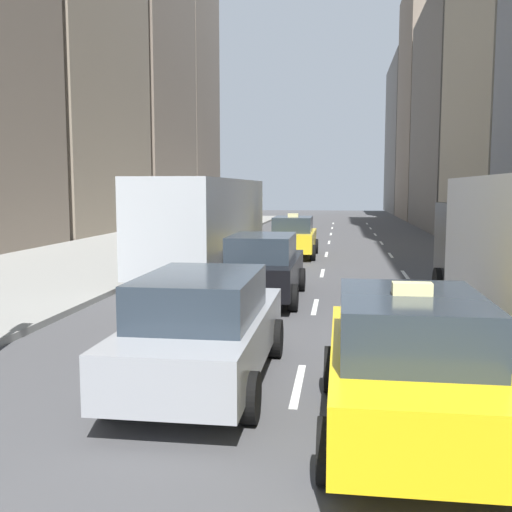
% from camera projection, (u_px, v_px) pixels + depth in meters
% --- Properties ---
extents(sidewalk_left, '(8.00, 66.00, 0.15)m').
position_uv_depth(sidewalk_left, '(128.00, 248.00, 28.95)').
color(sidewalk_left, gray).
rests_on(sidewalk_left, ground).
extents(lane_markings, '(5.72, 56.00, 0.01)m').
position_uv_depth(lane_markings, '(325.00, 262.00, 23.69)').
color(lane_markings, white).
rests_on(lane_markings, ground).
extents(taxi_lead, '(2.02, 4.40, 1.87)m').
position_uv_depth(taxi_lead, '(293.00, 236.00, 25.64)').
color(taxi_lead, yellow).
rests_on(taxi_lead, ground).
extents(taxi_second, '(2.02, 4.40, 1.87)m').
position_uv_depth(taxi_second, '(408.00, 363.00, 7.03)').
color(taxi_second, yellow).
rests_on(taxi_second, ground).
extents(sedan_black_near, '(2.02, 4.65, 1.73)m').
position_uv_depth(sedan_black_near, '(263.00, 267.00, 15.69)').
color(sedan_black_near, black).
rests_on(sedan_black_near, ground).
extents(sedan_silver_behind, '(2.02, 4.84, 1.70)m').
position_uv_depth(sedan_silver_behind, '(204.00, 327.00, 8.92)').
color(sedan_silver_behind, '#9EA0A5').
rests_on(sedan_silver_behind, ground).
extents(city_bus, '(2.80, 11.61, 3.25)m').
position_uv_depth(city_bus, '(208.00, 220.00, 21.86)').
color(city_bus, '#B7BCC1').
rests_on(city_bus, ground).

